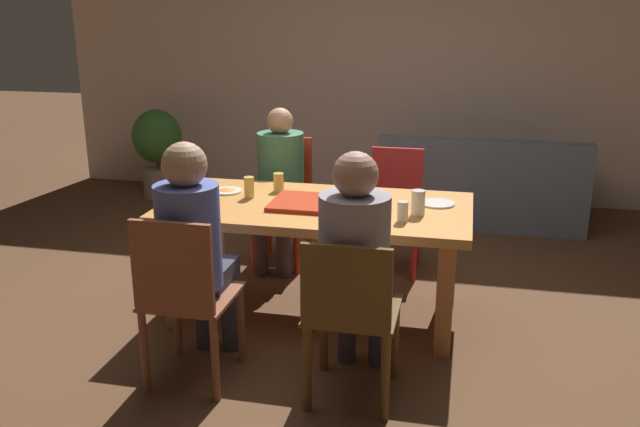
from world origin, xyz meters
name	(u,v)px	position (x,y,z in m)	size (l,w,h in m)	color
ground_plane	(317,314)	(0.00, 0.00, 0.00)	(20.00, 20.00, 0.00)	brown
back_wall	(383,56)	(0.00, 2.99, 1.42)	(6.69, 0.12, 2.84)	beige
dining_table	(316,220)	(0.00, 0.00, 0.64)	(1.87, 0.96, 0.74)	#BF7A35
chair_0	(350,315)	(0.38, -0.94, 0.48)	(0.45, 0.46, 0.88)	brown
person_0	(356,254)	(0.38, -0.81, 0.74)	(0.35, 0.54, 1.26)	#3A3242
chair_1	(284,199)	(-0.46, 0.92, 0.49)	(0.40, 0.44, 0.95)	#B2301A
person_1	(279,175)	(-0.46, 0.79, 0.71)	(0.34, 0.49, 1.20)	#43383D
chair_2	(184,294)	(-0.46, -0.97, 0.52)	(0.44, 0.46, 0.94)	brown
person_2	(193,241)	(-0.46, -0.82, 0.75)	(0.33, 0.53, 1.27)	#373541
chair_3	(395,204)	(0.38, 0.95, 0.49)	(0.41, 0.40, 0.90)	#B52A2C
pizza_box_0	(306,203)	(-0.06, -0.02, 0.75)	(0.41, 0.41, 0.03)	#AE2B12
plate_0	(437,203)	(0.72, 0.16, 0.75)	(0.22, 0.22, 0.01)	white
plate_1	(227,190)	(-0.64, 0.15, 0.75)	(0.20, 0.20, 0.03)	white
plate_2	(355,220)	(0.29, -0.30, 0.75)	(0.24, 0.24, 0.03)	white
drinking_glass_0	(403,212)	(0.55, -0.23, 0.80)	(0.06, 0.06, 0.12)	silver
drinking_glass_1	(279,182)	(-0.31, 0.25, 0.80)	(0.07, 0.07, 0.12)	#E5C462
drinking_glass_2	(418,203)	(0.62, -0.09, 0.81)	(0.08, 0.08, 0.15)	silver
drinking_glass_3	(249,187)	(-0.45, 0.05, 0.81)	(0.06, 0.06, 0.14)	#E4CC61
couch	(480,191)	(1.02, 2.27, 0.28)	(1.79, 0.86, 0.81)	slate
potted_plant	(158,146)	(-2.22, 2.41, 0.53)	(0.50, 0.50, 0.90)	gray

